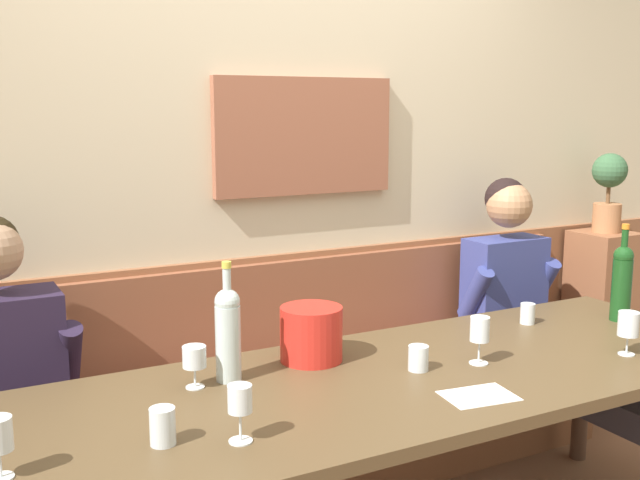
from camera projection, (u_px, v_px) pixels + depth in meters
room_wall_back at (268, 150)px, 3.14m from camera, size 6.80×0.12×2.80m
wood_wainscot_panel at (275, 364)px, 3.25m from camera, size 6.80×0.03×0.96m
wall_bench at (297, 426)px, 3.10m from camera, size 2.95×0.42×0.94m
dining_table at (396, 395)px, 2.41m from camera, size 2.65×0.89×0.73m
person_center_left_seat at (17, 449)px, 2.19m from camera, size 0.50×1.33×1.23m
person_center_right_seat at (565, 338)px, 3.19m from camera, size 0.48×1.33×1.26m
ice_bucket at (311, 334)px, 2.53m from camera, size 0.21×0.21×0.18m
wine_bottle_clear_water at (228, 331)px, 2.33m from camera, size 0.08×0.08×0.38m
wine_bottle_green_tall at (622, 280)px, 2.99m from camera, size 0.08×0.08×0.39m
wine_glass_left_end at (194, 358)px, 2.28m from camera, size 0.07×0.07×0.13m
wine_glass_right_end at (240, 402)px, 1.91m from camera, size 0.06×0.06×0.15m
wine_glass_center_front at (628, 325)px, 2.58m from camera, size 0.07×0.07×0.15m
wine_glass_near_bucket at (480, 332)px, 2.49m from camera, size 0.06×0.06×0.16m
water_tumbler_right at (418, 358)px, 2.44m from camera, size 0.07×0.07×0.08m
water_tumbler_center at (163, 426)px, 1.90m from camera, size 0.07×0.07×0.10m
water_tumbler_left at (528, 314)px, 2.97m from camera, size 0.06×0.06×0.08m
tasting_sheet_left_guest at (479, 396)px, 2.23m from camera, size 0.23×0.18×0.00m
corner_pedestal at (600, 322)px, 3.92m from camera, size 0.28×0.28×0.95m
potted_plant at (609, 187)px, 3.80m from camera, size 0.17×0.17×0.40m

